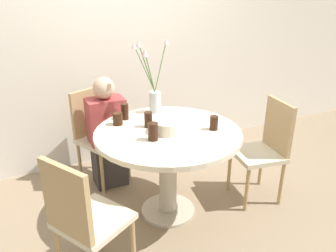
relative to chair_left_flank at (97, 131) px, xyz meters
name	(u,v)px	position (x,y,z in m)	size (l,w,h in m)	color
ground_plane	(168,211)	(0.38, -0.82, -0.53)	(16.00, 16.00, 0.00)	#89755B
wall_back	(117,42)	(0.38, 0.40, 0.77)	(8.00, 0.05, 2.60)	silver
dining_table	(168,149)	(0.38, -0.82, 0.09)	(1.16, 1.16, 0.77)	beige
chair_left_flank	(97,131)	(0.00, 0.00, 0.00)	(0.53, 0.53, 0.92)	beige
chair_near_front	(83,217)	(-0.41, -1.27, 0.00)	(0.55, 0.55, 0.92)	beige
chair_right_flank	(266,145)	(1.28, -0.97, 0.00)	(0.46, 0.46, 0.92)	beige
birthday_cake	(169,126)	(0.38, -0.84, 0.29)	(0.25, 0.25, 0.14)	white
flower_vase	(153,88)	(0.44, -0.39, 0.47)	(0.33, 0.13, 0.65)	silver
side_plate	(162,119)	(0.44, -0.57, 0.25)	(0.20, 0.20, 0.01)	silver
drink_glass_0	(125,112)	(0.16, -0.44, 0.32)	(0.06, 0.06, 0.14)	#33190C
drink_glass_1	(153,132)	(0.21, -0.93, 0.31)	(0.08, 0.08, 0.13)	#33190C
drink_glass_2	(118,119)	(0.07, -0.53, 0.30)	(0.08, 0.08, 0.10)	#33190C
drink_glass_3	(148,120)	(0.27, -0.68, 0.31)	(0.07, 0.07, 0.13)	#33190C
drink_glass_4	(214,123)	(0.72, -0.96, 0.30)	(0.07, 0.07, 0.11)	#33190C
person_boy	(107,136)	(0.07, -0.14, -0.02)	(0.34, 0.24, 1.08)	#383333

